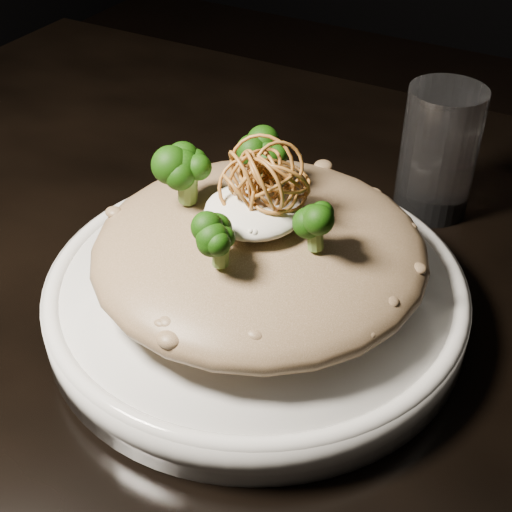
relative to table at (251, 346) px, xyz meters
The scene contains 7 objects.
table is the anchor object (origin of this frame).
plate 0.11m from the table, 55.82° to the right, with size 0.32×0.32×0.03m, color white.
risotto 0.15m from the table, 52.25° to the right, with size 0.25×0.25×0.05m, color brown.
broccoli 0.20m from the table, 62.18° to the right, with size 0.15×0.15×0.05m, color black, non-canonical shape.
cheese 0.19m from the table, 57.71° to the right, with size 0.07×0.07×0.02m, color white.
shallots 0.21m from the table, 49.71° to the right, with size 0.06×0.06×0.04m, color brown, non-canonical shape.
drinking_glass 0.24m from the table, 59.94° to the left, with size 0.07×0.07×0.12m, color silver.
Camera 1 is at (0.23, -0.40, 1.13)m, focal length 50.00 mm.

